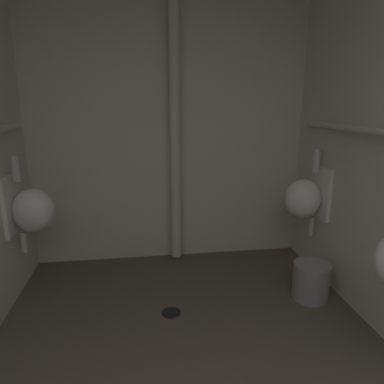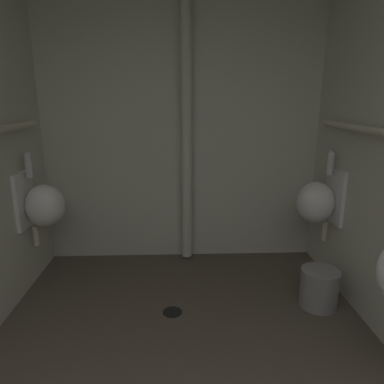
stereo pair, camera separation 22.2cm
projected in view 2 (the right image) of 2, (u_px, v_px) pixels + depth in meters
name	position (u px, v px, depth m)	size (l,w,h in m)	color
wall_back	(181.00, 118.00, 3.18)	(2.61, 0.06, 2.63)	beige
urinal_left_mid	(42.00, 204.00, 2.76)	(0.32, 0.30, 0.76)	white
urinal_right_far	(318.00, 201.00, 2.86)	(0.32, 0.30, 0.76)	white
standpipe_back_wall	(186.00, 119.00, 3.08)	(0.10, 0.10, 2.58)	beige
floor_drain	(172.00, 312.00, 2.55)	(0.14, 0.14, 0.01)	black
waste_bin	(319.00, 288.00, 2.60)	(0.27, 0.27, 0.29)	gray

